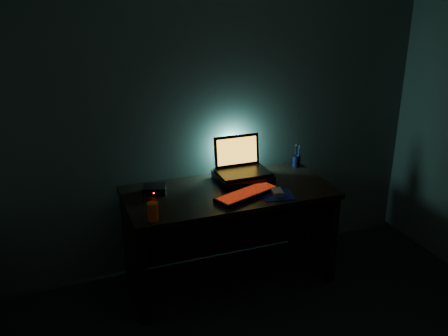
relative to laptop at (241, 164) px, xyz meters
name	(u,v)px	position (x,y,z in m)	size (l,w,h in m)	color
room	(374,228)	(-0.16, -1.80, 0.38)	(3.50, 4.00, 2.50)	black
desk	(226,219)	(-0.16, -0.12, -0.38)	(1.50, 0.70, 0.75)	black
riser	(243,177)	(0.00, -0.05, -0.09)	(0.40, 0.30, 0.06)	black
laptop	(241,164)	(0.00, 0.00, 0.00)	(0.38, 0.28, 0.26)	black
keyboard	(247,194)	(-0.08, -0.32, -0.11)	(0.51, 0.32, 0.03)	black
mousepad	(277,195)	(0.13, -0.38, -0.12)	(0.22, 0.20, 0.00)	navy
mouse	(277,192)	(0.13, -0.38, -0.10)	(0.07, 0.11, 0.03)	gray
pen_cup	(296,161)	(0.52, 0.08, -0.08)	(0.06, 0.06, 0.09)	black
juice_glass	(153,211)	(-0.78, -0.45, -0.06)	(0.07, 0.07, 0.12)	#FF600D
router	(154,189)	(-0.68, -0.04, -0.09)	(0.19, 0.17, 0.05)	black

